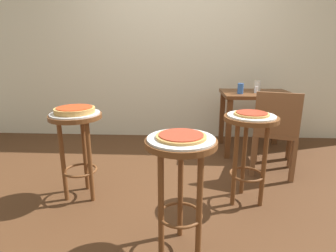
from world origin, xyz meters
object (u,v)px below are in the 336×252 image
object	(u,v)px
stool_leftside	(77,136)
dining_table	(256,104)
pizza_foreground	(181,136)
pizza_leftside	(75,110)
stool_foreground	(181,169)
condiment_shaker	(256,90)
stool_middle	(249,139)
serving_plate_foreground	(181,139)
cup_near_edge	(240,89)
cup_far_edge	(257,86)
serving_plate_leftside	(75,113)
pizza_middle	(252,114)
serving_plate_middle	(251,116)
wooden_chair	(276,130)

from	to	relation	value
stool_leftside	dining_table	size ratio (longest dim) A/B	0.89
pizza_foreground	pizza_leftside	size ratio (longest dim) A/B	0.91
stool_foreground	condiment_shaker	bearing A→B (deg)	63.72
condiment_shaker	stool_middle	bearing A→B (deg)	-105.91
pizza_foreground	serving_plate_foreground	bearing A→B (deg)	0.00
stool_middle	cup_near_edge	world-z (taller)	cup_near_edge
dining_table	cup_far_edge	bearing A→B (deg)	75.12
dining_table	condiment_shaker	xyz separation A→B (m)	(-0.02, -0.05, 0.18)
serving_plate_leftside	condiment_shaker	size ratio (longest dim) A/B	5.01
pizza_foreground	stool_leftside	world-z (taller)	pizza_foreground
stool_leftside	dining_table	xyz separation A→B (m)	(1.74, 1.21, 0.05)
pizza_middle	cup_far_edge	world-z (taller)	cup_far_edge
serving_plate_middle	pizza_leftside	size ratio (longest dim) A/B	1.17
serving_plate_leftside	condiment_shaker	world-z (taller)	condiment_shaker
pizza_middle	serving_plate_leftside	xyz separation A→B (m)	(-1.38, 0.00, -0.02)
cup_near_edge	condiment_shaker	distance (m)	0.21
serving_plate_middle	dining_table	bearing A→B (deg)	73.64
serving_plate_leftside	condiment_shaker	bearing A→B (deg)	34.10
pizza_middle	stool_leftside	size ratio (longest dim) A/B	0.36
cup_near_edge	wooden_chair	world-z (taller)	cup_near_edge
serving_plate_middle	pizza_leftside	bearing A→B (deg)	179.95
serving_plate_middle	wooden_chair	bearing A→B (deg)	54.26
stool_foreground	serving_plate_leftside	xyz separation A→B (m)	(-0.85, 0.59, 0.19)
stool_leftside	pizza_leftside	bearing A→B (deg)	90.00
stool_foreground	wooden_chair	xyz separation A→B (m)	(0.92, 1.12, -0.08)
condiment_shaker	pizza_leftside	bearing A→B (deg)	-145.90
cup_far_edge	dining_table	bearing A→B (deg)	-104.88
pizza_leftside	serving_plate_middle	bearing A→B (deg)	-0.05
stool_leftside	pizza_foreground	bearing A→B (deg)	-35.10
serving_plate_foreground	dining_table	size ratio (longest dim) A/B	0.48
cup_far_edge	wooden_chair	xyz separation A→B (m)	(-0.00, -0.78, -0.33)
stool_leftside	dining_table	world-z (taller)	dining_table
stool_leftside	pizza_leftside	xyz separation A→B (m)	(0.00, 0.00, 0.22)
cup_near_edge	condiment_shaker	size ratio (longest dim) A/B	1.54
cup_far_edge	serving_plate_leftside	bearing A→B (deg)	-143.39
serving_plate_leftside	dining_table	world-z (taller)	serving_plate_leftside
pizza_foreground	wooden_chair	bearing A→B (deg)	50.78
pizza_foreground	wooden_chair	distance (m)	1.48
stool_middle	cup_far_edge	bearing A→B (deg)	73.75
serving_plate_foreground	cup_far_edge	world-z (taller)	cup_far_edge
pizza_leftside	cup_near_edge	size ratio (longest dim) A/B	2.65
stool_foreground	serving_plate_leftside	size ratio (longest dim) A/B	1.87
serving_plate_middle	pizza_middle	world-z (taller)	pizza_middle
pizza_foreground	condiment_shaker	size ratio (longest dim) A/B	3.73
dining_table	stool_leftside	bearing A→B (deg)	-145.14
pizza_middle	serving_plate_leftside	distance (m)	1.38
serving_plate_foreground	dining_table	bearing A→B (deg)	63.72
stool_foreground	dining_table	bearing A→B (deg)	63.72
pizza_foreground	serving_plate_leftside	world-z (taller)	pizza_foreground
stool_foreground	pizza_leftside	world-z (taller)	pizza_leftside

